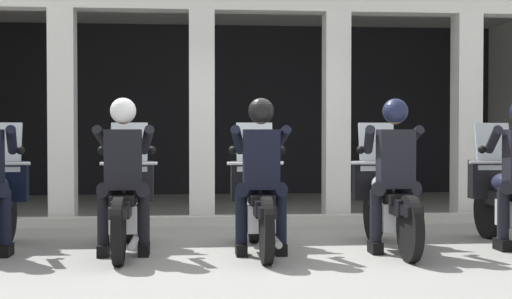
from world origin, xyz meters
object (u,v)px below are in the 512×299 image
(motorcycle_center, at_px, (258,203))
(police_officer_right, at_px, (395,162))
(police_officer_left, at_px, (123,163))
(motorcycle_right, at_px, (387,202))
(motorcycle_left, at_px, (126,203))
(motorcycle_far_right, at_px, (509,200))
(police_officer_center, at_px, (261,162))

(motorcycle_center, distance_m, police_officer_right, 1.47)
(police_officer_left, xyz_separation_m, police_officer_right, (2.75, -0.08, 0.00))
(police_officer_left, distance_m, motorcycle_right, 2.80)
(police_officer_left, bearing_deg, motorcycle_right, 12.00)
(police_officer_left, height_order, motorcycle_right, police_officer_left)
(motorcycle_left, xyz_separation_m, police_officer_left, (-0.00, -0.28, 0.44))
(police_officer_left, distance_m, motorcycle_center, 1.46)
(motorcycle_left, relative_size, police_officer_left, 1.29)
(motorcycle_left, bearing_deg, police_officer_right, 0.24)
(police_officer_right, bearing_deg, motorcycle_far_right, 19.75)
(police_officer_left, relative_size, motorcycle_far_right, 0.78)
(motorcycle_center, bearing_deg, motorcycle_right, 4.98)
(motorcycle_center, bearing_deg, police_officer_left, -166.22)
(police_officer_left, bearing_deg, motorcycle_center, 16.37)
(police_officer_center, relative_size, police_officer_right, 1.00)
(police_officer_left, xyz_separation_m, motorcycle_far_right, (4.13, 0.27, -0.44))
(motorcycle_left, bearing_deg, police_officer_center, -6.86)
(motorcycle_far_right, bearing_deg, police_officer_left, -177.69)
(police_officer_center, height_order, motorcycle_far_right, police_officer_center)
(police_officer_center, relative_size, motorcycle_right, 0.78)
(police_officer_center, bearing_deg, motorcycle_center, 94.87)
(motorcycle_center, relative_size, police_officer_right, 1.29)
(police_officer_center, bearing_deg, motorcycle_far_right, 12.26)
(police_officer_right, bearing_deg, motorcycle_left, 178.10)
(motorcycle_center, height_order, police_officer_center, police_officer_center)
(motorcycle_center, height_order, motorcycle_right, same)
(motorcycle_far_right, bearing_deg, police_officer_center, -174.31)
(police_officer_left, height_order, motorcycle_center, police_officer_left)
(police_officer_center, height_order, police_officer_right, same)
(police_officer_left, distance_m, police_officer_right, 2.75)
(motorcycle_center, xyz_separation_m, motorcycle_right, (1.38, -0.00, 0.00))
(motorcycle_right, bearing_deg, police_officer_right, -84.68)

